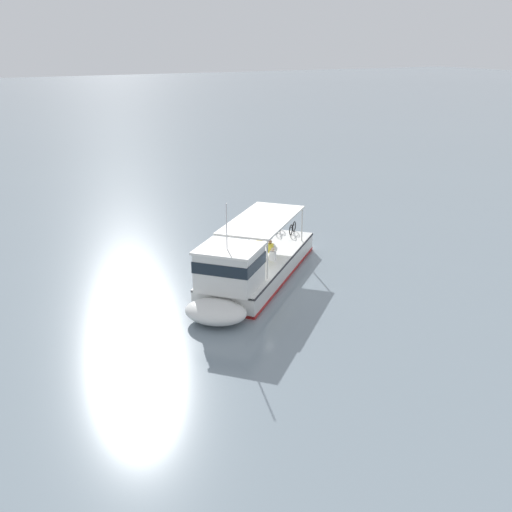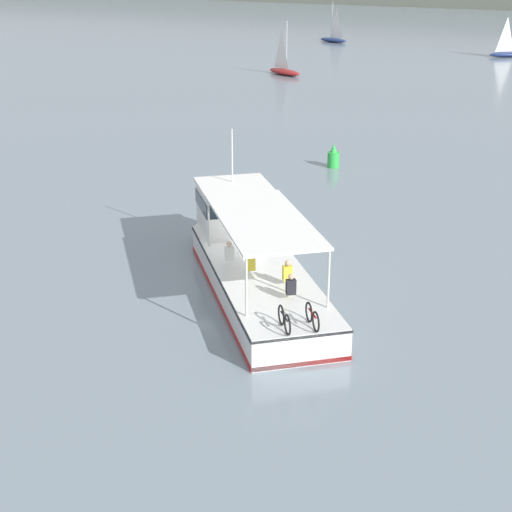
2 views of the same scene
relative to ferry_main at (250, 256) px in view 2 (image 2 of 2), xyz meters
name	(u,v)px [view 2 (image 2 of 2)]	position (x,y,z in m)	size (l,w,h in m)	color
ground_plane	(236,266)	(-1.23, 0.97, -1.02)	(400.00, 400.00, 0.00)	gray
ferry_main	(250,256)	(0.00, 0.00, 0.00)	(10.98, 11.36, 5.32)	white
sailboat_near_starboard	(284,69)	(-24.23, 48.85, -0.48)	(4.94, 3.29, 5.40)	maroon
sailboat_far_right	(333,38)	(-32.76, 79.95, -0.48)	(4.99, 2.91, 5.40)	navy
sailboat_near_port	(508,52)	(-7.48, 75.32, -0.48)	(4.58, 4.15, 5.40)	navy
channel_buoy	(333,158)	(-4.30, 17.26, -0.45)	(0.70, 0.70, 1.40)	green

